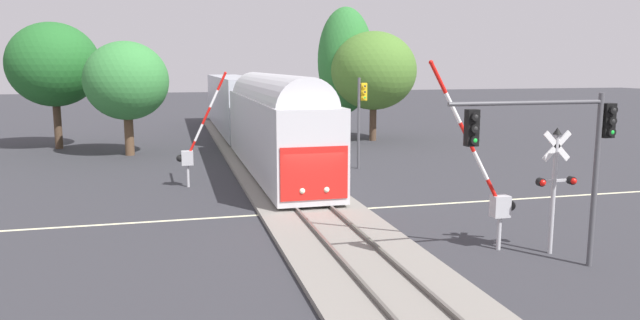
% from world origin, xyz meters
% --- Properties ---
extents(ground_plane, '(220.00, 220.00, 0.00)m').
position_xyz_m(ground_plane, '(0.00, 0.00, 0.00)').
color(ground_plane, '#333338').
extents(road_centre_stripe, '(44.00, 0.20, 0.01)m').
position_xyz_m(road_centre_stripe, '(0.00, 0.00, 0.00)').
color(road_centre_stripe, beige).
rests_on(road_centre_stripe, ground).
extents(railway_track, '(4.40, 80.00, 0.32)m').
position_xyz_m(railway_track, '(0.00, 0.00, 0.10)').
color(railway_track, gray).
rests_on(railway_track, ground).
extents(commuter_train, '(3.04, 42.01, 5.16)m').
position_xyz_m(commuter_train, '(0.00, 18.97, 2.79)').
color(commuter_train, silver).
rests_on(commuter_train, railway_track).
extents(crossing_gate_near, '(3.17, 0.40, 6.10)m').
position_xyz_m(crossing_gate_near, '(4.46, -6.35, 2.00)').
color(crossing_gate_near, '#B7B7BC').
rests_on(crossing_gate_near, ground).
extents(crossing_signal_mast, '(1.36, 0.44, 4.04)m').
position_xyz_m(crossing_signal_mast, '(6.14, -7.13, 2.47)').
color(crossing_signal_mast, '#B2B2B7').
rests_on(crossing_signal_mast, ground).
extents(crossing_gate_far, '(2.55, 0.40, 5.62)m').
position_xyz_m(crossing_gate_far, '(-4.56, 6.35, 1.88)').
color(crossing_gate_far, '#B7B7BC').
rests_on(crossing_gate_far, ground).
extents(traffic_signal_far_side, '(0.53, 0.38, 5.24)m').
position_xyz_m(traffic_signal_far_side, '(5.12, 9.26, 3.51)').
color(traffic_signal_far_side, '#4C4C51').
rests_on(traffic_signal_far_side, ground).
extents(traffic_signal_near_right, '(5.23, 0.38, 5.16)m').
position_xyz_m(traffic_signal_near_right, '(5.12, -8.46, 3.91)').
color(traffic_signal_near_right, '#4C4C51').
rests_on(traffic_signal_near_right, ground).
extents(oak_far_right, '(6.68, 6.68, 8.54)m').
position_xyz_m(oak_far_right, '(10.06, 21.29, 5.48)').
color(oak_far_right, '#4C3828').
rests_on(oak_far_right, ground).
extents(pine_left_background, '(6.31, 6.31, 8.91)m').
position_xyz_m(pine_left_background, '(-13.31, 22.48, 5.95)').
color(pine_left_background, '#4C3828').
rests_on(pine_left_background, ground).
extents(elm_centre_background, '(4.52, 4.52, 10.55)m').
position_xyz_m(elm_centre_background, '(8.47, 23.68, 6.27)').
color(elm_centre_background, '#4C3828').
rests_on(elm_centre_background, ground).
extents(oak_behind_train, '(5.44, 5.44, 7.49)m').
position_xyz_m(oak_behind_train, '(-8.18, 17.92, 4.90)').
color(oak_behind_train, brown).
rests_on(oak_behind_train, ground).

